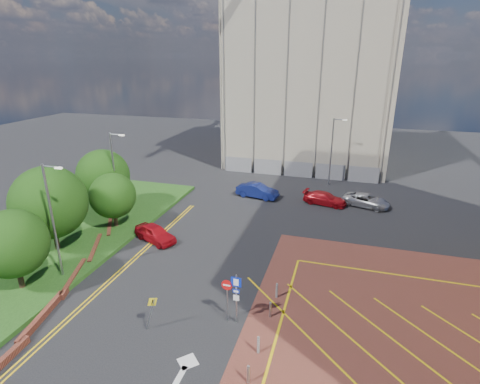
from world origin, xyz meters
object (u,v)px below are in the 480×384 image
at_px(car_red_left, 155,233).
at_px(car_red_back, 325,198).
at_px(sign_cluster, 233,293).
at_px(car_blue_back, 257,191).
at_px(car_silver_back, 366,200).
at_px(lamp_back, 332,149).
at_px(warning_sign, 151,310).
at_px(tree_b, 49,202).
at_px(tree_c, 113,196).
at_px(lamp_left_far, 115,172).
at_px(tree_d, 103,175).
at_px(lamp_left_near, 53,217).
at_px(tree_a, 12,244).

xyz_separation_m(car_red_left, car_red_back, (13.02, 12.44, -0.05)).
distance_m(sign_cluster, car_red_back, 20.73).
xyz_separation_m(car_blue_back, car_silver_back, (11.39, 0.59, -0.11)).
distance_m(lamp_back, car_red_left, 23.44).
bearing_deg(warning_sign, tree_b, 152.66).
bearing_deg(tree_b, tree_c, 68.20).
bearing_deg(tree_b, car_silver_back, 35.63).
relative_size(lamp_left_far, sign_cluster, 2.50).
height_order(tree_d, car_blue_back, tree_d).
height_order(lamp_left_far, warning_sign, lamp_left_far).
distance_m(tree_c, car_blue_back, 15.49).
xyz_separation_m(tree_d, car_red_left, (7.50, -4.11, -3.17)).
height_order(sign_cluster, car_silver_back, sign_cluster).
relative_size(tree_b, car_red_back, 1.51).
distance_m(lamp_left_near, car_blue_back, 21.77).
relative_size(tree_d, car_red_back, 1.36).
height_order(tree_a, sign_cluster, tree_a).
bearing_deg(tree_a, tree_d, 100.89).
height_order(warning_sign, car_red_back, warning_sign).
relative_size(tree_c, car_silver_back, 1.04).
bearing_deg(lamp_left_far, lamp_left_near, -78.69).
bearing_deg(lamp_left_far, sign_cluster, -36.82).
relative_size(car_red_left, car_blue_back, 0.88).
relative_size(lamp_back, car_silver_back, 1.69).
xyz_separation_m(tree_d, lamp_left_far, (2.08, -1.00, 0.79)).
bearing_deg(car_red_back, warning_sign, 172.04).
bearing_deg(car_silver_back, lamp_back, 49.08).
relative_size(tree_c, car_red_left, 1.20).
distance_m(tree_b, car_red_left, 8.36).
bearing_deg(warning_sign, car_red_left, 117.55).
distance_m(lamp_left_far, car_blue_back, 15.09).
height_order(lamp_back, car_blue_back, lamp_back).
height_order(lamp_left_near, car_red_left, lamp_left_near).
bearing_deg(tree_c, car_silver_back, 28.89).
bearing_deg(sign_cluster, lamp_left_near, 175.44).
bearing_deg(sign_cluster, tree_c, 146.84).
xyz_separation_m(tree_c, car_red_back, (17.52, 11.33, -2.54)).
distance_m(lamp_left_near, lamp_back, 30.80).
bearing_deg(lamp_left_near, car_blue_back, 64.64).
relative_size(car_blue_back, car_red_back, 1.04).
distance_m(lamp_back, sign_cluster, 27.38).
relative_size(tree_d, car_blue_back, 1.31).
bearing_deg(car_silver_back, car_red_back, 113.66).
height_order(tree_d, lamp_left_near, lamp_left_near).
bearing_deg(lamp_back, tree_c, -134.32).
bearing_deg(car_silver_back, tree_d, 125.18).
relative_size(lamp_left_far, lamp_back, 1.00).
xyz_separation_m(tree_b, car_blue_back, (12.25, 16.36, -3.47)).
distance_m(lamp_left_far, lamp_back, 24.46).
height_order(tree_b, sign_cluster, tree_b).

